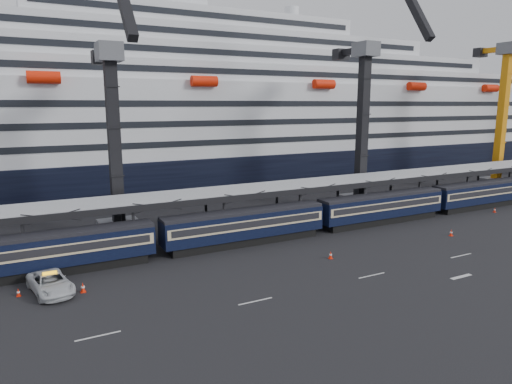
% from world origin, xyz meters
% --- Properties ---
extents(ground, '(260.00, 260.00, 0.00)m').
position_xyz_m(ground, '(0.00, 0.00, 0.00)').
color(ground, black).
rests_on(ground, ground).
extents(lane_markings, '(111.00, 4.27, 0.02)m').
position_xyz_m(lane_markings, '(8.15, -5.23, 0.01)').
color(lane_markings, beige).
rests_on(lane_markings, ground).
extents(train, '(133.05, 3.00, 4.05)m').
position_xyz_m(train, '(-4.65, 10.00, 2.20)').
color(train, black).
rests_on(train, ground).
extents(canopy, '(130.00, 6.25, 5.53)m').
position_xyz_m(canopy, '(0.00, 14.00, 5.25)').
color(canopy, '#95999D').
rests_on(canopy, ground).
extents(cruise_ship, '(214.09, 28.84, 34.00)m').
position_xyz_m(cruise_ship, '(-1.08, 45.99, 12.34)').
color(cruise_ship, black).
rests_on(cruise_ship, ground).
extents(crane_dark_near, '(4.50, 17.75, 35.08)m').
position_xyz_m(crane_dark_near, '(-20.00, 18.59, 11.93)').
color(crane_dark_near, '#484A4F').
rests_on(crane_dark_near, ground).
extents(crane_dark_mid, '(4.50, 18.24, 39.64)m').
position_xyz_m(crane_dark_mid, '(15.00, 17.59, 13.36)').
color(crane_dark_mid, '#484A4F').
rests_on(crane_dark_mid, ground).
extents(crane_yellow_near, '(4.50, 20.12, 40.16)m').
position_xyz_m(crane_yellow_near, '(48.00, 18.47, 14.24)').
color(crane_yellow_near, '#484A4F').
rests_on(crane_yellow_near, ground).
extents(pickup_truck, '(3.82, 6.36, 1.65)m').
position_xyz_m(pickup_truck, '(-28.28, 5.37, 0.83)').
color(pickup_truck, silver).
rests_on(pickup_truck, ground).
extents(traffic_cone_b, '(0.34, 0.34, 0.67)m').
position_xyz_m(traffic_cone_b, '(-30.70, 5.82, 0.33)').
color(traffic_cone_b, red).
rests_on(traffic_cone_b, ground).
extents(traffic_cone_c, '(0.43, 0.43, 0.87)m').
position_xyz_m(traffic_cone_c, '(-25.92, 4.24, 0.43)').
color(traffic_cone_c, red).
rests_on(traffic_cone_c, ground).
extents(traffic_cone_d, '(0.40, 0.40, 0.80)m').
position_xyz_m(traffic_cone_d, '(-2.52, 1.53, 0.39)').
color(traffic_cone_d, red).
rests_on(traffic_cone_d, ground).
extents(traffic_cone_e, '(0.41, 0.41, 0.82)m').
position_xyz_m(traffic_cone_e, '(15.11, 1.49, 0.41)').
color(traffic_cone_e, red).
rests_on(traffic_cone_e, ground).
extents(traffic_cone_f, '(0.36, 0.36, 0.72)m').
position_xyz_m(traffic_cone_f, '(30.77, 6.91, 0.36)').
color(traffic_cone_f, red).
rests_on(traffic_cone_f, ground).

